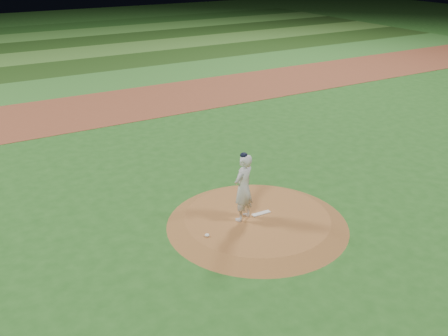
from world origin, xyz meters
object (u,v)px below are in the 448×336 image
object	(u,v)px
pitchers_mound	(257,220)
pitcher_on_mound	(243,187)
pitching_rubber	(261,213)
rosin_bag	(207,235)

from	to	relation	value
pitchers_mound	pitcher_on_mound	world-z (taller)	pitcher_on_mound
pitching_rubber	pitcher_on_mound	bearing A→B (deg)	179.26
pitcher_on_mound	rosin_bag	bearing A→B (deg)	-166.58
pitching_rubber	pitcher_on_mound	distance (m)	1.22
pitchers_mound	rosin_bag	distance (m)	1.86
rosin_bag	pitcher_on_mound	size ratio (longest dim) A/B	0.06
rosin_bag	pitchers_mound	bearing A→B (deg)	6.33
pitchers_mound	pitcher_on_mound	distance (m)	1.26
pitchers_mound	pitcher_on_mound	bearing A→B (deg)	163.44
pitching_rubber	rosin_bag	world-z (taller)	rosin_bag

